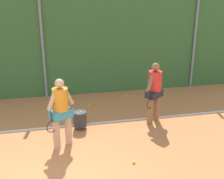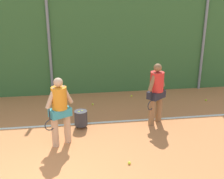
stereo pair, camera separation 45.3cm
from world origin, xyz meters
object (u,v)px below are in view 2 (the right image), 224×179
Objects in this scene: ball_hopper at (81,118)px; tennis_ball_1 at (93,104)px; player_midcourt at (156,91)px; tennis_ball_6 at (59,102)px; player_foreground_near at (60,108)px; tennis_ball_4 at (206,100)px; tennis_ball_3 at (129,163)px; tennis_ball_0 at (132,96)px.

tennis_ball_1 is at bearing 74.74° from ball_hopper.
ball_hopper is 7.78× the size of tennis_ball_1.
tennis_ball_6 is at bearing -72.52° from player_midcourt.
player_foreground_near is at bearing -121.55° from ball_hopper.
tennis_ball_4 is at bearing 17.97° from ball_hopper.
tennis_ball_4 is at bearing -5.97° from tennis_ball_6.
tennis_ball_3 and tennis_ball_6 have the same top height.
tennis_ball_4 is (4.95, 2.27, -0.92)m from player_foreground_near.
tennis_ball_1 is at bearing -139.91° from player_foreground_near.
tennis_ball_1 is (0.95, 2.45, -0.92)m from player_foreground_near.
ball_hopper reaches higher than tennis_ball_3.
tennis_ball_3 and tennis_ball_4 have the same top height.
tennis_ball_3 is 1.00× the size of tennis_ball_4.
tennis_ball_4 is 1.00× the size of tennis_ball_6.
player_midcourt is 26.77× the size of tennis_ball_0.
tennis_ball_1 is (-1.49, -0.61, 0.00)m from tennis_ball_0.
tennis_ball_0 is (2.44, 3.07, -0.92)m from player_foreground_near.
player_foreground_near reaches higher than ball_hopper.
tennis_ball_4 is at bearing 174.71° from player_midcourt.
ball_hopper is at bearing 116.81° from tennis_ball_3.
tennis_ball_3 is at bearing -102.91° from tennis_ball_0.
player_midcourt is at bearing -35.14° from tennis_ball_6.
tennis_ball_6 is (-0.20, 2.81, -0.92)m from player_foreground_near.
ball_hopper is 2.12m from tennis_ball_6.
tennis_ball_4 is at bearing 175.88° from player_foreground_near.
player_foreground_near is 2.79m from tennis_ball_1.
tennis_ball_0 and tennis_ball_4 have the same top height.
tennis_ball_6 is at bearing 174.03° from tennis_ball_4.
tennis_ball_0 and tennis_ball_1 have the same top height.
ball_hopper is 2.97m from tennis_ball_0.
ball_hopper is at bearing -105.26° from tennis_ball_1.
tennis_ball_1 is (-1.68, 1.64, -0.96)m from player_midcourt.
tennis_ball_3 is (1.48, -1.10, -0.92)m from player_foreground_near.
tennis_ball_6 is at bearing 109.61° from ball_hopper.
tennis_ball_0 is (-0.20, 2.25, -0.96)m from player_midcourt.
tennis_ball_0 is 1.00× the size of tennis_ball_6.
player_midcourt is 2.43m from tennis_ball_3.
ball_hopper reaches higher than tennis_ball_1.
player_foreground_near reaches higher than tennis_ball_1.
player_midcourt is at bearing -0.34° from ball_hopper.
player_midcourt reaches higher than tennis_ball_6.
player_foreground_near reaches higher than tennis_ball_0.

